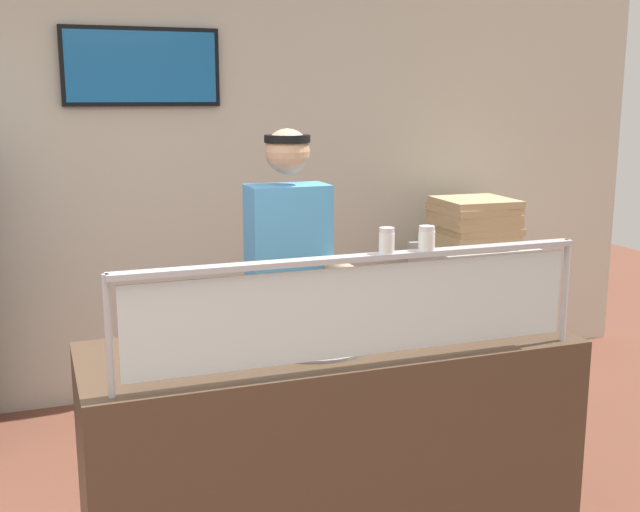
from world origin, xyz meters
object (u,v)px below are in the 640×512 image
at_px(worker_figure, 290,288).
at_px(pizza_box_stack, 474,222).
at_px(pizza_tray, 314,339).
at_px(pizza_server, 315,335).
at_px(pepper_flake_shaker, 427,240).
at_px(parmesan_shaker, 387,242).

bearing_deg(worker_figure, pizza_box_stack, 31.50).
bearing_deg(pizza_tray, pizza_server, -96.46).
distance_m(pizza_tray, pepper_flake_shaker, 0.62).
bearing_deg(pizza_tray, parmesan_shaker, -61.35).
distance_m(parmesan_shaker, pepper_flake_shaker, 0.16).
height_order(pizza_tray, pizza_server, pizza_server).
relative_size(pizza_tray, pepper_flake_shaker, 5.52).
xyz_separation_m(pizza_server, worker_figure, (0.13, 0.71, 0.02)).
distance_m(pizza_tray, worker_figure, 0.70).
bearing_deg(parmesan_shaker, worker_figure, 92.50).
bearing_deg(pizza_server, worker_figure, 67.73).
bearing_deg(worker_figure, parmesan_shaker, -87.50).
xyz_separation_m(pizza_server, parmesan_shaker, (0.17, -0.28, 0.41)).
height_order(pizza_server, pizza_box_stack, pizza_box_stack).
distance_m(pizza_tray, parmesan_shaker, 0.55).
bearing_deg(pepper_flake_shaker, pizza_box_stack, 54.68).
bearing_deg(pizza_tray, pepper_flake_shaker, -43.08).
height_order(worker_figure, pizza_box_stack, worker_figure).
xyz_separation_m(pepper_flake_shaker, worker_figure, (-0.20, 0.99, -0.39)).
bearing_deg(parmesan_shaker, pizza_box_stack, 51.71).
distance_m(pizza_server, worker_figure, 0.72).
height_order(pizza_tray, worker_figure, worker_figure).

